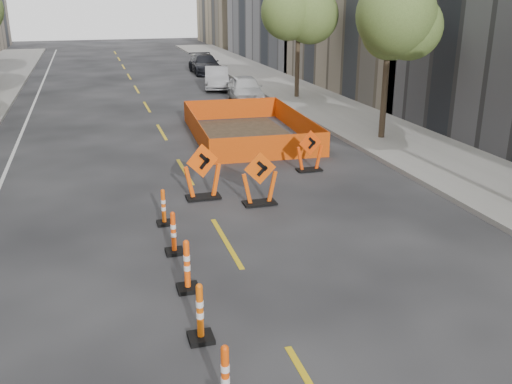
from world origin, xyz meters
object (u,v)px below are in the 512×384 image
object	(u,v)px
channelizer_2	(225,378)
chevron_sign_right	(310,151)
channelizer_3	(200,312)
channelizer_5	(174,233)
channelizer_6	(164,207)
parked_car_far	(205,64)
chevron_sign_left	(202,171)
parked_car_near	(246,89)
chevron_sign_center	(260,178)
channelizer_4	(187,265)
parked_car_mid	(217,78)

from	to	relation	value
channelizer_2	chevron_sign_right	world-z (taller)	chevron_sign_right
channelizer_3	channelizer_2	bearing A→B (deg)	-89.55
channelizer_2	channelizer_5	world-z (taller)	channelizer_2
channelizer_6	channelizer_3	bearing A→B (deg)	-91.00
parked_car_far	chevron_sign_left	bearing A→B (deg)	-100.38
channelizer_6	chevron_sign_right	bearing A→B (deg)	32.18
channelizer_6	parked_car_near	distance (m)	17.75
channelizer_2	chevron_sign_right	xyz separation A→B (m)	(5.42, 10.58, 0.17)
channelizer_2	chevron_sign_center	size ratio (longest dim) A/B	0.69
channelizer_4	channelizer_5	size ratio (longest dim) A/B	1.08
channelizer_4	parked_car_near	distance (m)	21.14
channelizer_4	parked_car_mid	bearing A→B (deg)	76.14
chevron_sign_right	parked_car_far	xyz separation A→B (m)	(1.52, 25.21, -0.01)
parked_car_near	channelizer_3	bearing A→B (deg)	-100.83
channelizer_3	channelizer_6	distance (m)	5.42
channelizer_6	parked_car_mid	size ratio (longest dim) A/B	0.24
channelizer_5	chevron_sign_right	distance (m)	7.43
chevron_sign_center	parked_car_mid	world-z (taller)	chevron_sign_center
channelizer_4	channelizer_3	bearing A→B (deg)	-92.76
channelizer_2	parked_car_mid	world-z (taller)	parked_car_mid
channelizer_4	chevron_sign_left	xyz separation A→B (m)	(1.37, 5.27, 0.27)
channelizer_6	chevron_sign_right	distance (m)	6.31
chevron_sign_right	parked_car_mid	world-z (taller)	chevron_sign_right
channelizer_3	parked_car_near	world-z (taller)	parked_car_near
parked_car_far	parked_car_mid	bearing A→B (deg)	-94.39
channelizer_4	parked_car_far	bearing A→B (deg)	77.96
channelizer_6	parked_car_mid	bearing A→B (deg)	73.93
channelizer_2	parked_car_far	xyz separation A→B (m)	(6.94, 35.78, 0.15)
parked_car_far	channelizer_2	bearing A→B (deg)	-99.80
channelizer_5	parked_car_near	world-z (taller)	parked_car_near
channelizer_2	parked_car_near	bearing A→B (deg)	74.05
chevron_sign_left	chevron_sign_right	bearing A→B (deg)	7.65
chevron_sign_right	channelizer_4	bearing A→B (deg)	-137.50
chevron_sign_left	parked_car_far	size ratio (longest dim) A/B	0.35
parked_car_mid	parked_car_far	xyz separation A→B (m)	(0.70, 7.21, 0.02)
channelizer_4	chevron_sign_right	distance (m)	8.78
chevron_sign_center	parked_car_near	bearing A→B (deg)	74.23
channelizer_4	parked_car_mid	distance (m)	25.72
chevron_sign_left	chevron_sign_center	distance (m)	1.72
chevron_sign_left	chevron_sign_right	distance (m)	4.32
channelizer_5	parked_car_far	size ratio (longest dim) A/B	0.22
channelizer_6	chevron_sign_right	xyz separation A→B (m)	(5.33, 3.36, 0.22)
parked_car_mid	parked_car_far	world-z (taller)	parked_car_far
channelizer_5	parked_car_mid	bearing A→B (deg)	75.10
channelizer_3	parked_car_far	distance (m)	34.68
channelizer_2	chevron_sign_center	world-z (taller)	chevron_sign_center
channelizer_2	parked_car_near	xyz separation A→B (m)	(6.76, 23.66, 0.18)
chevron_sign_center	parked_car_far	world-z (taller)	chevron_sign_center
parked_car_mid	chevron_sign_center	bearing A→B (deg)	-87.73
channelizer_2	channelizer_3	xyz separation A→B (m)	(-0.01, 1.80, 0.01)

